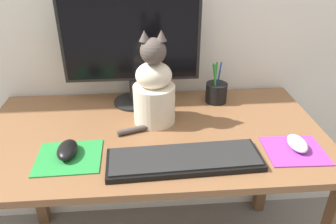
{
  "coord_description": "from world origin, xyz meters",
  "views": [
    {
      "loc": [
        -0.03,
        -1.0,
        1.34
      ],
      "look_at": [
        0.05,
        -0.06,
        0.82
      ],
      "focal_mm": 35.0,
      "sensor_mm": 36.0,
      "label": 1
    }
  ],
  "objects_px": {
    "monitor": "(131,42)",
    "cat": "(154,90)",
    "computer_mouse_right": "(297,143)",
    "computer_mouse_left": "(67,150)",
    "keyboard": "(184,159)",
    "pen_cup": "(216,92)"
  },
  "relations": [
    {
      "from": "monitor",
      "to": "cat",
      "type": "relative_size",
      "value": 1.53
    },
    {
      "from": "computer_mouse_right",
      "to": "computer_mouse_left",
      "type": "bearing_deg",
      "value": 178.49
    },
    {
      "from": "keyboard",
      "to": "computer_mouse_right",
      "type": "relative_size",
      "value": 4.87
    },
    {
      "from": "cat",
      "to": "computer_mouse_left",
      "type": "bearing_deg",
      "value": -143.92
    },
    {
      "from": "computer_mouse_right",
      "to": "keyboard",
      "type": "bearing_deg",
      "value": -173.39
    },
    {
      "from": "keyboard",
      "to": "pen_cup",
      "type": "relative_size",
      "value": 2.81
    },
    {
      "from": "keyboard",
      "to": "computer_mouse_left",
      "type": "xyz_separation_m",
      "value": [
        -0.37,
        0.06,
        0.01
      ]
    },
    {
      "from": "computer_mouse_left",
      "to": "cat",
      "type": "distance_m",
      "value": 0.36
    },
    {
      "from": "cat",
      "to": "keyboard",
      "type": "bearing_deg",
      "value": -71.27
    },
    {
      "from": "keyboard",
      "to": "cat",
      "type": "height_order",
      "value": "cat"
    },
    {
      "from": "keyboard",
      "to": "computer_mouse_left",
      "type": "bearing_deg",
      "value": 167.82
    },
    {
      "from": "computer_mouse_right",
      "to": "pen_cup",
      "type": "bearing_deg",
      "value": 118.43
    },
    {
      "from": "pen_cup",
      "to": "keyboard",
      "type": "bearing_deg",
      "value": -114.37
    },
    {
      "from": "keyboard",
      "to": "computer_mouse_right",
      "type": "height_order",
      "value": "computer_mouse_right"
    },
    {
      "from": "pen_cup",
      "to": "computer_mouse_left",
      "type": "bearing_deg",
      "value": -148.16
    },
    {
      "from": "computer_mouse_left",
      "to": "pen_cup",
      "type": "bearing_deg",
      "value": 31.84
    },
    {
      "from": "keyboard",
      "to": "cat",
      "type": "xyz_separation_m",
      "value": [
        -0.08,
        0.26,
        0.12
      ]
    },
    {
      "from": "computer_mouse_left",
      "to": "computer_mouse_right",
      "type": "xyz_separation_m",
      "value": [
        0.75,
        -0.02,
        -0.0
      ]
    },
    {
      "from": "monitor",
      "to": "pen_cup",
      "type": "xyz_separation_m",
      "value": [
        0.34,
        -0.01,
        -0.22
      ]
    },
    {
      "from": "computer_mouse_left",
      "to": "cat",
      "type": "relative_size",
      "value": 0.31
    },
    {
      "from": "computer_mouse_left",
      "to": "computer_mouse_right",
      "type": "height_order",
      "value": "computer_mouse_left"
    },
    {
      "from": "keyboard",
      "to": "computer_mouse_left",
      "type": "height_order",
      "value": "computer_mouse_left"
    }
  ]
}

